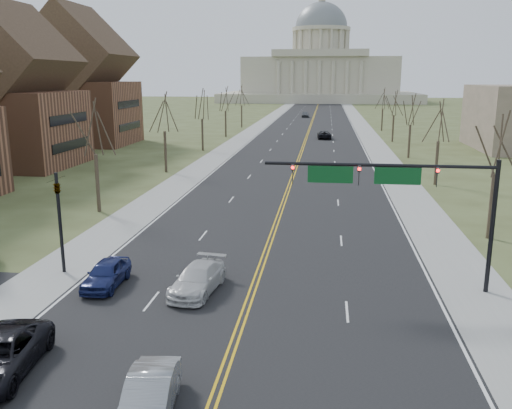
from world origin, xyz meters
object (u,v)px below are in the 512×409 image
(signal_mast, at_px, (396,185))
(car_sb_inner_second, at_px, (198,279))
(car_far_sb, at_px, (305,114))
(car_far_nb, at_px, (324,135))
(car_sb_outer_second, at_px, (106,274))
(signal_left, at_px, (59,212))
(car_sb_inner_lead, at_px, (149,396))

(signal_mast, relative_size, car_sb_inner_second, 2.43)
(car_far_sb, bearing_deg, car_far_nb, -88.75)
(signal_mast, distance_m, car_sb_outer_second, 16.43)
(signal_mast, height_order, car_sb_inner_second, signal_mast)
(signal_mast, relative_size, car_far_nb, 2.31)
(signal_mast, xyz_separation_m, car_sb_outer_second, (-15.53, -1.81, -5.02))
(signal_left, bearing_deg, car_far_sb, 85.93)
(car_sb_outer_second, relative_size, car_far_nb, 0.81)
(car_sb_outer_second, bearing_deg, signal_mast, 5.58)
(signal_mast, height_order, car_far_sb, signal_mast)
(car_sb_inner_lead, distance_m, car_far_sb, 141.07)
(car_sb_inner_lead, height_order, car_sb_inner_second, car_sb_inner_lead)
(signal_mast, relative_size, car_far_sb, 2.46)
(signal_mast, height_order, car_sb_inner_lead, signal_mast)
(signal_mast, xyz_separation_m, car_sb_inner_lead, (-9.43, -12.90, -5.02))
(signal_mast, xyz_separation_m, car_far_nb, (-4.07, 73.76, -5.02))
(signal_mast, relative_size, car_sb_outer_second, 2.84)
(car_sb_inner_second, bearing_deg, signal_left, 174.54)
(car_sb_inner_lead, xyz_separation_m, car_sb_outer_second, (-6.11, 11.09, -0.00))
(signal_left, distance_m, car_far_sb, 128.52)
(car_far_sb, bearing_deg, car_sb_inner_second, -95.02)
(car_sb_inner_lead, xyz_separation_m, car_sb_inner_second, (-0.93, 10.97, -0.01))
(signal_mast, bearing_deg, car_sb_inner_lead, -126.16)
(car_far_sb, bearing_deg, signal_mast, -90.41)
(signal_mast, height_order, signal_left, signal_mast)
(car_sb_outer_second, height_order, car_far_nb, car_far_nb)
(car_far_nb, bearing_deg, signal_mast, 89.83)
(car_sb_outer_second, distance_m, car_far_sb, 130.10)
(car_sb_inner_lead, distance_m, car_far_nb, 86.82)
(car_sb_outer_second, bearing_deg, car_sb_inner_lead, -62.21)
(car_sb_inner_second, distance_m, car_far_sb, 130.10)
(car_sb_inner_lead, xyz_separation_m, car_far_nb, (5.36, 86.65, -0.00))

